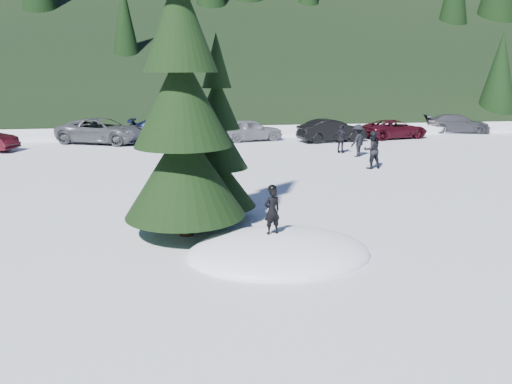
{
  "coord_description": "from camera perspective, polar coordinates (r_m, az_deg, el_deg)",
  "views": [
    {
      "loc": [
        -2.29,
        -11.19,
        4.3
      ],
      "look_at": [
        -0.28,
        1.89,
        1.1
      ],
      "focal_mm": 35.0,
      "sensor_mm": 36.0,
      "label": 1
    }
  ],
  "objects": [
    {
      "name": "car_4",
      "position": [
        31.93,
        -0.69,
        7.11
      ],
      "size": [
        4.36,
        2.47,
        1.4
      ],
      "primitive_type": "imported",
      "rotation": [
        0.0,
        0.0,
        1.78
      ],
      "color": "gray",
      "rests_on": "ground"
    },
    {
      "name": "car_7",
      "position": [
        39.19,
        21.98,
        7.27
      ],
      "size": [
        4.86,
        3.07,
        1.31
      ],
      "primitive_type": "imported",
      "rotation": [
        0.0,
        0.0,
        1.28
      ],
      "color": "#414247",
      "rests_on": "ground"
    },
    {
      "name": "child_skier",
      "position": [
        11.96,
        1.85,
        -2.17
      ],
      "size": [
        0.48,
        0.39,
        1.14
      ],
      "primitive_type": "imported",
      "rotation": [
        0.0,
        0.0,
        3.45
      ],
      "color": "black",
      "rests_on": "snow_mound"
    },
    {
      "name": "spruce_tall",
      "position": [
        13.02,
        -8.42,
        9.13
      ],
      "size": [
        3.2,
        3.2,
        8.6
      ],
      "color": "black",
      "rests_on": "ground"
    },
    {
      "name": "car_3",
      "position": [
        33.19,
        -10.14,
        7.14
      ],
      "size": [
        4.87,
        2.21,
        1.38
      ],
      "primitive_type": "imported",
      "rotation": [
        0.0,
        0.0,
        1.51
      ],
      "color": "black",
      "rests_on": "ground"
    },
    {
      "name": "car_6",
      "position": [
        34.47,
        15.56,
        6.95
      ],
      "size": [
        4.71,
        2.86,
        1.22
      ],
      "primitive_type": "imported",
      "rotation": [
        0.0,
        0.0,
        1.77
      ],
      "color": "#3C0A14",
      "rests_on": "ground"
    },
    {
      "name": "car_5",
      "position": [
        31.93,
        8.65,
        6.97
      ],
      "size": [
        4.47,
        2.22,
        1.41
      ],
      "primitive_type": "imported",
      "rotation": [
        0.0,
        0.0,
        1.75
      ],
      "color": "black",
      "rests_on": "ground"
    },
    {
      "name": "adult_1",
      "position": [
        27.41,
        9.72,
        6.01
      ],
      "size": [
        0.91,
        0.91,
        1.55
      ],
      "primitive_type": "imported",
      "rotation": [
        0.0,
        0.0,
        2.36
      ],
      "color": "black",
      "rests_on": "ground"
    },
    {
      "name": "forest_hillside",
      "position": [
        65.74,
        -7.15,
        20.65
      ],
      "size": [
        200.0,
        60.0,
        25.0
      ],
      "primitive_type": null,
      "color": "black",
      "rests_on": "ground"
    },
    {
      "name": "adult_2",
      "position": [
        26.41,
        11.55,
        5.77
      ],
      "size": [
        1.22,
        1.17,
        1.67
      ],
      "primitive_type": "imported",
      "rotation": [
        0.0,
        0.0,
        3.84
      ],
      "color": "black",
      "rests_on": "ground"
    },
    {
      "name": "snow_mound",
      "position": [
        12.2,
        2.67,
        -7.05
      ],
      "size": [
        4.48,
        3.52,
        0.96
      ],
      "primitive_type": "ellipsoid",
      "color": "white",
      "rests_on": "ground"
    },
    {
      "name": "car_2",
      "position": [
        32.25,
        -17.12,
        6.71
      ],
      "size": [
        6.1,
        4.53,
        1.54
      ],
      "primitive_type": "imported",
      "rotation": [
        0.0,
        0.0,
        1.17
      ],
      "color": "#53545B",
      "rests_on": "ground"
    },
    {
      "name": "adult_0",
      "position": [
        23.25,
        13.1,
        4.71
      ],
      "size": [
        0.91,
        0.75,
        1.7
      ],
      "primitive_type": "imported",
      "rotation": [
        0.0,
        0.0,
        3.27
      ],
      "color": "black",
      "rests_on": "ground"
    },
    {
      "name": "ground",
      "position": [
        12.2,
        2.67,
        -7.05
      ],
      "size": [
        200.0,
        200.0,
        0.0
      ],
      "primitive_type": "plane",
      "color": "white",
      "rests_on": "ground"
    },
    {
      "name": "spruce_short",
      "position": [
        14.6,
        -4.37,
        4.89
      ],
      "size": [
        2.2,
        2.2,
        5.37
      ],
      "color": "black",
      "rests_on": "ground"
    }
  ]
}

